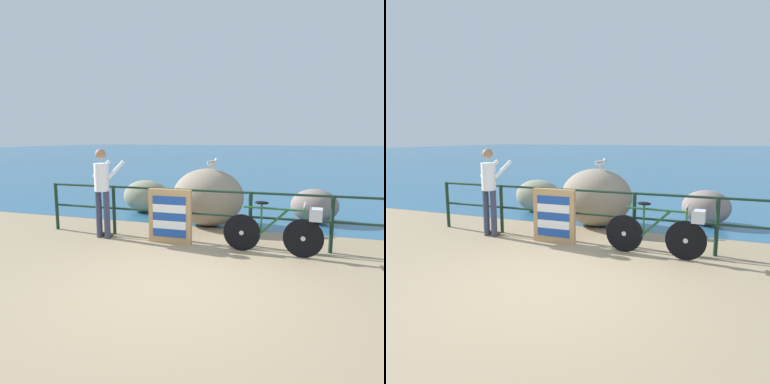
{
  "view_description": "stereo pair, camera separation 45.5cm",
  "coord_description": "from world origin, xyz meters",
  "views": [
    {
      "loc": [
        1.43,
        -4.25,
        1.98
      ],
      "look_at": [
        -0.54,
        2.38,
        0.9
      ],
      "focal_mm": 32.2,
      "sensor_mm": 36.0,
      "label": 1
    },
    {
      "loc": [
        1.87,
        -4.11,
        1.98
      ],
      "look_at": [
        -0.54,
        2.38,
        0.9
      ],
      "focal_mm": 32.2,
      "sensor_mm": 36.0,
      "label": 2
    }
  ],
  "objects": [
    {
      "name": "folded_deckchair_stack",
      "position": [
        -0.78,
        1.72,
        0.52
      ],
      "size": [
        0.84,
        0.1,
        1.04
      ],
      "color": "tan",
      "rests_on": "ground_plane"
    },
    {
      "name": "sea_surface",
      "position": [
        0.0,
        48.07,
        0.0
      ],
      "size": [
        120.0,
        90.0,
        0.01
      ],
      "primitive_type": "cube",
      "color": "#285B7F",
      "rests_on": "ground_plane"
    },
    {
      "name": "breakwater_boulder_right",
      "position": [
        1.94,
        4.26,
        0.4
      ],
      "size": [
        1.1,
        0.9,
        0.8
      ],
      "color": "gray",
      "rests_on": "ground"
    },
    {
      "name": "seagull",
      "position": [
        -0.32,
        3.23,
        1.44
      ],
      "size": [
        0.27,
        0.3,
        0.23
      ],
      "rotation": [
        0.0,
        0.0,
        0.88
      ],
      "color": "gold",
      "rests_on": "breakwater_boulder_main"
    },
    {
      "name": "bicycle",
      "position": [
        1.26,
        1.62,
        0.46
      ],
      "size": [
        1.7,
        0.48,
        0.92
      ],
      "rotation": [
        0.0,
        0.0,
        -0.07
      ],
      "color": "black",
      "rests_on": "ground_plane"
    },
    {
      "name": "person_at_railing",
      "position": [
        -2.18,
        1.7,
        0.99
      ],
      "size": [
        0.51,
        0.66,
        1.78
      ],
      "rotation": [
        0.0,
        0.0,
        1.42
      ],
      "color": "#333851",
      "rests_on": "ground_plane"
    },
    {
      "name": "breakwater_boulder_left",
      "position": [
        -2.38,
        4.21,
        0.43
      ],
      "size": [
        1.27,
        0.89,
        0.86
      ],
      "color": "gray",
      "rests_on": "ground"
    },
    {
      "name": "promenade_railing",
      "position": [
        0.0,
        1.98,
        0.64
      ],
      "size": [
        7.08,
        0.07,
        1.02
      ],
      "color": "black",
      "rests_on": "ground_plane"
    },
    {
      "name": "ground_plane",
      "position": [
        0.0,
        20.0,
        -0.05
      ],
      "size": [
        120.0,
        120.0,
        0.1
      ],
      "primitive_type": "cube",
      "color": "#937F60"
    },
    {
      "name": "breakwater_boulder_main",
      "position": [
        -0.42,
        3.26,
        0.65
      ],
      "size": [
        1.64,
        1.34,
        1.31
      ],
      "color": "gray",
      "rests_on": "ground"
    }
  ]
}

